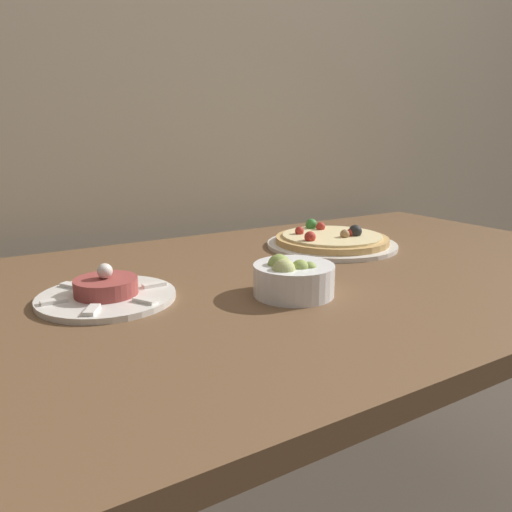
{
  "coord_description": "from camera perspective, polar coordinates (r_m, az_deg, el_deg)",
  "views": [
    {
      "loc": [
        -0.58,
        -0.32,
        1.01
      ],
      "look_at": [
        -0.09,
        0.46,
        0.77
      ],
      "focal_mm": 35.0,
      "sensor_mm": 36.0,
      "label": 1
    }
  ],
  "objects": [
    {
      "name": "back_wall",
      "position": [
        1.47,
        -8.76,
        25.48
      ],
      "size": [
        8.0,
        0.05,
        2.6
      ],
      "color": "tan",
      "rests_on": "ground_plane"
    },
    {
      "name": "dining_table",
      "position": [
        1.02,
        5.22,
        -6.4
      ],
      "size": [
        1.49,
        0.88,
        0.73
      ],
      "color": "brown",
      "rests_on": "ground_plane"
    },
    {
      "name": "pizza_plate",
      "position": [
        1.21,
        8.64,
        1.73
      ],
      "size": [
        0.31,
        0.31,
        0.06
      ],
      "color": "silver",
      "rests_on": "dining_table"
    },
    {
      "name": "tartare_plate",
      "position": [
        0.86,
        -16.72,
        -4.05
      ],
      "size": [
        0.23,
        0.23,
        0.06
      ],
      "color": "silver",
      "rests_on": "dining_table"
    },
    {
      "name": "small_bowl",
      "position": [
        0.85,
        4.23,
        -2.53
      ],
      "size": [
        0.14,
        0.14,
        0.07
      ],
      "color": "white",
      "rests_on": "dining_table"
    }
  ]
}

